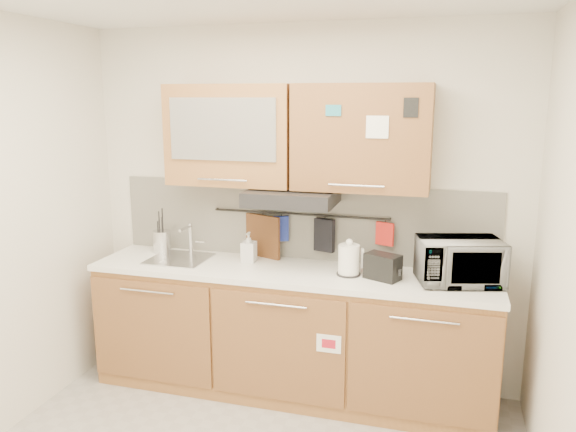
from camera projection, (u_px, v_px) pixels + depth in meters
The scene contains 17 objects.
wall_back at pixel (301, 208), 4.11m from camera, with size 3.20×3.20×0.00m, color silver.
base_cabinet at pixel (290, 338), 4.00m from camera, with size 2.80×0.64×0.88m.
countertop at pixel (290, 272), 3.90m from camera, with size 2.82×0.62×0.04m, color white.
backsplash at pixel (301, 221), 4.12m from camera, with size 2.80×0.02×0.56m, color silver.
upper_cabinets at pixel (294, 136), 3.83m from camera, with size 1.82×0.37×0.70m.
range_hood at pixel (292, 197), 3.85m from camera, with size 0.60×0.46×0.10m, color black.
sink at pixel (180, 259), 4.14m from camera, with size 0.42×0.40×0.26m.
utensil_rail at pixel (299, 214), 4.07m from camera, with size 0.02×0.02×1.30m, color black.
utensil_crock at pixel (162, 241), 4.30m from camera, with size 0.18×0.18×0.34m.
kettle at pixel (349, 261), 3.76m from camera, with size 0.19×0.19×0.25m.
toaster at pixel (383, 266), 3.67m from camera, with size 0.26×0.21×0.17m.
microwave at pixel (459, 261), 3.59m from camera, with size 0.52×0.35×0.29m, color #999999.
soap_bottle at pixel (249, 247), 4.06m from camera, with size 0.10×0.10×0.22m, color #999999.
cutting_board at pixel (262, 240), 4.17m from camera, with size 0.31×0.02×0.39m, color brown.
oven_mitt at pixel (281, 229), 4.11m from camera, with size 0.11×0.03×0.19m, color navy.
dark_pouch at pixel (324, 235), 4.03m from camera, with size 0.15×0.04×0.24m, color black.
pot_holder at pixel (385, 234), 3.91m from camera, with size 0.13×0.02×0.16m, color red.
Camera 1 is at (1.02, -2.40, 2.10)m, focal length 35.00 mm.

